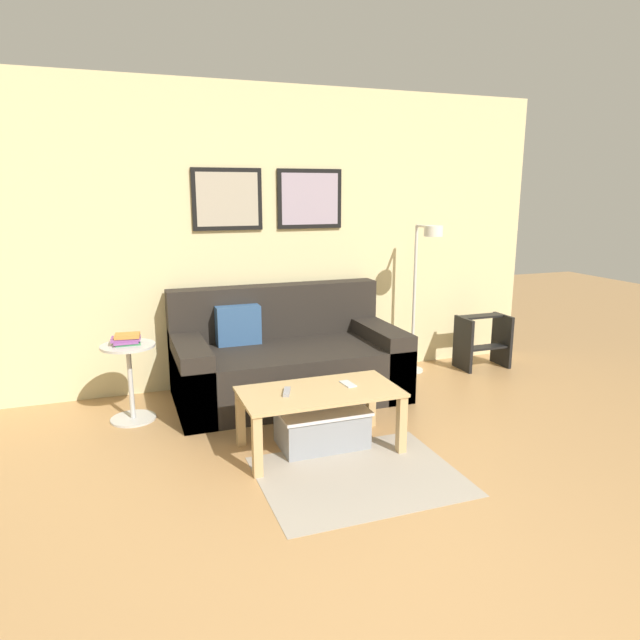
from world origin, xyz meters
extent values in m
cube|color=beige|center=(0.00, 3.35, 1.27)|extent=(5.60, 0.06, 2.55)
cube|color=black|center=(-0.17, 3.30, 1.61)|extent=(0.58, 0.02, 0.51)
cube|color=#ADA38E|center=(-0.17, 3.29, 1.61)|extent=(0.51, 0.01, 0.44)
cube|color=black|center=(0.55, 3.30, 1.61)|extent=(0.58, 0.02, 0.51)
cube|color=#A393A8|center=(0.55, 3.29, 1.61)|extent=(0.51, 0.01, 0.44)
cube|color=#A39989|center=(0.19, 1.37, 0.00)|extent=(1.19, 0.94, 0.01)
cube|color=#28231E|center=(0.19, 2.79, 0.22)|extent=(1.83, 0.97, 0.44)
cube|color=#28231E|center=(0.19, 3.18, 0.66)|extent=(1.83, 0.20, 0.45)
cube|color=#28231E|center=(-0.61, 2.79, 0.28)|extent=(0.24, 0.97, 0.56)
cube|color=#28231E|center=(0.99, 2.79, 0.28)|extent=(0.24, 0.97, 0.56)
cube|color=#335684|center=(-0.18, 3.01, 0.60)|extent=(0.36, 0.14, 0.32)
cube|color=tan|center=(0.10, 1.81, 0.40)|extent=(1.04, 0.54, 0.02)
cube|color=tan|center=(-0.38, 1.57, 0.19)|extent=(0.06, 0.06, 0.39)
cube|color=tan|center=(0.58, 1.57, 0.19)|extent=(0.06, 0.06, 0.39)
cube|color=tan|center=(-0.38, 2.04, 0.19)|extent=(0.06, 0.06, 0.39)
cube|color=tan|center=(0.58, 2.04, 0.19)|extent=(0.06, 0.06, 0.39)
cube|color=gray|center=(0.13, 1.85, 0.12)|extent=(0.57, 0.36, 0.24)
cube|color=silver|center=(0.13, 1.85, 0.25)|extent=(0.60, 0.39, 0.02)
cylinder|color=silver|center=(1.50, 3.08, 0.01)|extent=(0.21, 0.21, 0.02)
cylinder|color=silver|center=(1.50, 3.08, 0.70)|extent=(0.03, 0.03, 1.35)
cylinder|color=silver|center=(1.50, 2.94, 1.37)|extent=(0.02, 0.28, 0.02)
cylinder|color=white|center=(1.50, 2.79, 1.34)|extent=(0.16, 0.16, 0.09)
cylinder|color=silver|center=(-1.05, 2.75, 0.01)|extent=(0.33, 0.33, 0.01)
cylinder|color=silver|center=(-1.05, 2.75, 0.29)|extent=(0.04, 0.04, 0.55)
cylinder|color=silver|center=(-1.05, 2.75, 0.57)|extent=(0.39, 0.39, 0.02)
cube|color=#387F4C|center=(-1.05, 2.76, 0.59)|extent=(0.18, 0.14, 0.01)
cube|color=#8C4C93|center=(-1.06, 2.75, 0.60)|extent=(0.17, 0.13, 0.01)
cube|color=#8C4C93|center=(-1.06, 2.77, 0.62)|extent=(0.22, 0.15, 0.02)
cube|color=#D18438|center=(-1.05, 2.76, 0.65)|extent=(0.19, 0.15, 0.03)
cube|color=#99999E|center=(-0.12, 1.83, 0.42)|extent=(0.09, 0.15, 0.02)
cube|color=silver|center=(0.32, 1.85, 0.41)|extent=(0.08, 0.15, 0.01)
cube|color=black|center=(1.97, 2.95, 0.25)|extent=(0.03, 0.30, 0.51)
cube|color=black|center=(2.42, 2.95, 0.25)|extent=(0.03, 0.30, 0.51)
cube|color=black|center=(2.20, 2.90, 0.21)|extent=(0.42, 0.13, 0.02)
cube|color=black|center=(2.20, 3.01, 0.50)|extent=(0.42, 0.13, 0.02)
camera|label=1|loc=(-1.10, -1.50, 1.68)|focal=32.00mm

